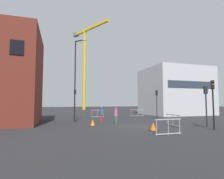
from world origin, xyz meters
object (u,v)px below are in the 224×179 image
at_px(traffic_light_median, 213,96).
at_px(pedestrian_waiting, 116,114).
at_px(traffic_light_near, 206,99).
at_px(traffic_cone_on_verge, 93,123).
at_px(traffic_light_verge, 157,99).
at_px(traffic_cone_striped, 153,127).
at_px(streetlamp_tall, 76,75).
at_px(traffic_light_island, 75,99).
at_px(pedestrian_walking, 101,113).
at_px(construction_crane, 85,57).

relative_size(traffic_light_median, pedestrian_waiting, 2.39).
relative_size(traffic_light_near, traffic_cone_on_verge, 6.13).
distance_m(traffic_light_verge, traffic_cone_striped, 10.92).
relative_size(streetlamp_tall, traffic_light_verge, 2.44).
relative_size(traffic_light_verge, traffic_cone_striped, 6.01).
xyz_separation_m(traffic_light_island, traffic_light_median, (9.47, -16.29, -0.11)).
bearing_deg(pedestrian_walking, traffic_light_verge, 13.54).
relative_size(streetlamp_tall, traffic_cone_striped, 14.66).
height_order(pedestrian_walking, traffic_cone_striped, pedestrian_walking).
relative_size(construction_crane, traffic_light_near, 6.90).
bearing_deg(pedestrian_waiting, traffic_cone_striped, -74.55).
relative_size(construction_crane, traffic_light_median, 6.38).
xyz_separation_m(traffic_light_verge, traffic_cone_striped, (-5.77, -8.98, -2.29)).
bearing_deg(pedestrian_walking, construction_crane, 84.77).
xyz_separation_m(traffic_light_median, traffic_cone_on_verge, (-8.81, 5.29, -2.39)).
distance_m(streetlamp_tall, pedestrian_waiting, 6.53).
distance_m(traffic_light_island, pedestrian_waiting, 10.81).
height_order(traffic_light_near, traffic_light_island, traffic_light_island).
xyz_separation_m(construction_crane, traffic_light_median, (4.10, -43.05, -13.71)).
height_order(streetlamp_tall, traffic_cone_striped, streetlamp_tall).
bearing_deg(traffic_light_near, construction_crane, 96.93).
relative_size(traffic_light_near, traffic_light_verge, 0.96).
bearing_deg(traffic_cone_striped, pedestrian_walking, 109.22).
bearing_deg(traffic_light_near, traffic_light_verge, 90.12).
xyz_separation_m(streetlamp_tall, traffic_light_verge, (10.96, 0.89, -2.74)).
relative_size(pedestrian_walking, pedestrian_waiting, 1.05).
xyz_separation_m(pedestrian_walking, traffic_cone_on_verge, (-1.52, -2.80, -0.74)).
height_order(construction_crane, traffic_light_median, construction_crane).
bearing_deg(traffic_light_near, traffic_light_island, 125.43).
distance_m(streetlamp_tall, traffic_cone_on_verge, 6.49).
xyz_separation_m(traffic_light_median, traffic_cone_striped, (-4.85, 1.08, -2.37)).
bearing_deg(streetlamp_tall, traffic_light_median, -42.42).
relative_size(traffic_light_verge, pedestrian_waiting, 2.31).
distance_m(traffic_light_near, traffic_cone_striped, 6.21).
bearing_deg(traffic_light_median, traffic_light_island, 120.18).
bearing_deg(traffic_cone_striped, streetlamp_tall, 122.66).
distance_m(streetlamp_tall, traffic_cone_striped, 10.85).
bearing_deg(traffic_light_island, pedestrian_waiting, -72.37).
distance_m(construction_crane, traffic_light_median, 45.37).
height_order(traffic_light_near, traffic_cone_striped, traffic_light_near).
height_order(traffic_light_verge, traffic_cone_striped, traffic_light_verge).
xyz_separation_m(traffic_light_near, traffic_cone_on_verge, (-9.75, 3.64, -2.21)).
bearing_deg(traffic_light_island, traffic_light_median, -59.82).
bearing_deg(traffic_light_island, streetlamp_tall, -94.55).
bearing_deg(traffic_light_near, pedestrian_waiting, 148.04).
xyz_separation_m(traffic_light_island, traffic_cone_striped, (4.62, -15.21, -2.48)).
xyz_separation_m(traffic_light_near, traffic_light_median, (-0.94, -1.65, 0.18)).
distance_m(traffic_light_median, traffic_cone_striped, 5.51).
height_order(traffic_light_island, traffic_light_median, traffic_light_island).
xyz_separation_m(traffic_light_verge, traffic_light_island, (-10.39, 6.22, 0.19)).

